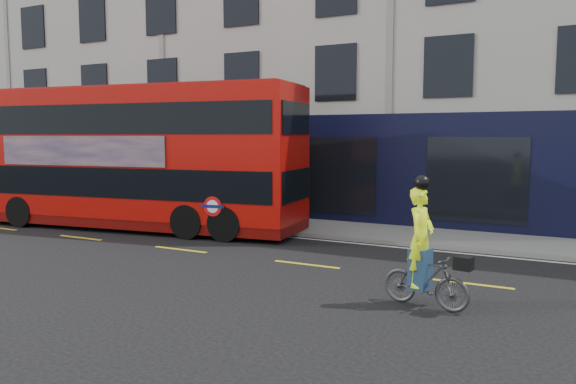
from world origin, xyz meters
The scene contains 8 objects.
ground centered at (0.00, 0.00, 0.00)m, with size 120.00×120.00×0.00m, color black.
pavement centered at (0.00, 6.50, 0.06)m, with size 60.00×3.00×0.12m, color gray.
kerb centered at (0.00, 5.00, 0.07)m, with size 60.00×0.12×0.13m, color slate.
building_terrace centered at (0.00, 12.94, 7.49)m, with size 50.00×10.07×15.00m.
road_edge_line centered at (0.00, 4.70, 0.00)m, with size 58.00×0.10×0.01m, color silver.
lane_dashes centered at (0.00, 1.50, 0.00)m, with size 58.00×0.12×0.01m, color gold, non-canonical shape.
bus centered at (-7.80, 3.80, 2.50)m, with size 12.34×4.26×4.88m.
cyclist centered at (3.48, -0.63, 0.86)m, with size 1.78×0.79×2.50m.
Camera 1 is at (6.05, -11.01, 3.24)m, focal length 35.00 mm.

